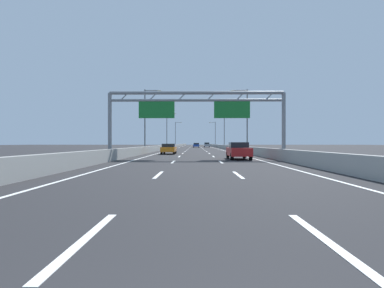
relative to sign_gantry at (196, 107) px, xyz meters
The scene contains 52 objects.
ground_plane 72.83m from the sign_gantry, 89.96° to the left, with size 260.00×260.00×0.00m, color #262628.
lane_dash_left_0 24.37m from the sign_gantry, 94.20° to the right, with size 0.16×3.00×0.01m, color white.
lane_dash_left_1 15.69m from the sign_gantry, 96.74° to the right, with size 0.16×3.00×0.01m, color white.
lane_dash_left_2 7.77m from the sign_gantry, 106.73° to the right, with size 0.16×3.00×0.01m, color white.
lane_dash_left_3 6.04m from the sign_gantry, 118.90° to the left, with size 0.16×3.00×0.01m, color white.
lane_dash_left_4 13.21m from the sign_gantry, 98.19° to the left, with size 0.16×3.00×0.01m, color white.
lane_dash_left_5 21.79m from the sign_gantry, 94.73° to the left, with size 0.16×3.00×0.01m, color white.
lane_dash_left_6 30.61m from the sign_gantry, 93.32° to the left, with size 0.16×3.00×0.01m, color white.
lane_dash_left_7 39.51m from the sign_gantry, 92.56° to the left, with size 0.16×3.00×0.01m, color white.
lane_dash_left_8 48.45m from the sign_gantry, 92.08° to the left, with size 0.16×3.00×0.01m, color white.
lane_dash_left_9 57.40m from the sign_gantry, 91.75° to the left, with size 0.16×3.00×0.01m, color white.
lane_dash_left_10 66.37m from the sign_gantry, 91.52° to the left, with size 0.16×3.00×0.01m, color white.
lane_dash_left_11 75.35m from the sign_gantry, 91.33° to the left, with size 0.16×3.00×0.01m, color white.
lane_dash_left_12 84.33m from the sign_gantry, 91.19° to the left, with size 0.16×3.00×0.01m, color white.
lane_dash_left_13 93.31m from the sign_gantry, 91.08° to the left, with size 0.16×3.00×0.01m, color white.
lane_dash_left_14 102.30m from the sign_gantry, 90.98° to the left, with size 0.16×3.00×0.01m, color white.
lane_dash_left_15 111.29m from the sign_gantry, 90.90° to the left, with size 0.16×3.00×0.01m, color white.
lane_dash_left_16 120.28m from the sign_gantry, 90.84° to the left, with size 0.16×3.00×0.01m, color white.
lane_dash_left_17 129.27m from the sign_gantry, 90.78° to the left, with size 0.16×3.00×0.01m, color white.
lane_dash_right_0 24.38m from the sign_gantry, 85.56° to the right, with size 0.16×3.00×0.01m, color white.
lane_dash_right_1 15.70m from the sign_gantry, 82.89° to the right, with size 0.16×3.00×0.01m, color white.
lane_dash_right_2 7.79m from the sign_gantry, 72.40° to the right, with size 0.16×3.00×0.01m, color white.
lane_dash_right_3 6.07m from the sign_gantry, 59.77° to the left, with size 0.16×3.00×0.01m, color white.
lane_dash_right_4 13.22m from the sign_gantry, 81.37° to the left, with size 0.16×3.00×0.01m, color white.
lane_dash_right_5 21.79m from the sign_gantry, 85.01° to the left, with size 0.16×3.00×0.01m, color white.
lane_dash_right_6 30.61m from the sign_gantry, 86.49° to the left, with size 0.16×3.00×0.01m, color white.
lane_dash_right_7 39.51m from the sign_gantry, 87.30° to the left, with size 0.16×3.00×0.01m, color white.
lane_dash_right_8 48.45m from the sign_gantry, 87.80° to the left, with size 0.16×3.00×0.01m, color white.
lane_dash_right_9 57.41m from the sign_gantry, 88.15° to the left, with size 0.16×3.00×0.01m, color white.
lane_dash_right_10 66.37m from the sign_gantry, 88.40° to the left, with size 0.16×3.00×0.01m, color white.
lane_dash_right_11 75.35m from the sign_gantry, 88.59° to the left, with size 0.16×3.00×0.01m, color white.
lane_dash_right_12 84.33m from the sign_gantry, 88.74° to the left, with size 0.16×3.00×0.01m, color white.
lane_dash_right_13 93.32m from the sign_gantry, 88.86° to the left, with size 0.16×3.00×0.01m, color white.
lane_dash_right_14 102.30m from the sign_gantry, 88.96° to the left, with size 0.16×3.00×0.01m, color white.
lane_dash_right_15 111.29m from the sign_gantry, 89.05° to the left, with size 0.16×3.00×0.01m, color white.
lane_dash_right_16 120.28m from the sign_gantry, 89.12° to the left, with size 0.16×3.00×0.01m, color white.
lane_dash_right_17 129.28m from the sign_gantry, 89.18° to the left, with size 0.16×3.00×0.01m, color white.
edge_line_left 61.09m from the sign_gantry, 94.90° to the left, with size 0.16×176.00×0.01m, color white.
edge_line_right 61.09m from the sign_gantry, 85.01° to the left, with size 0.16×176.00×0.01m, color white.
barrier_left 83.07m from the sign_gantry, 94.74° to the left, with size 0.45×220.00×0.95m.
barrier_right 83.08m from the sign_gantry, 85.20° to the left, with size 0.45×220.00×0.95m.
sign_gantry is the anchor object (origin of this frame).
streetlamp_left_mid 18.12m from the sign_gantry, 114.18° to the left, with size 2.58×0.28×9.50m.
streetlamp_right_mid 18.16m from the sign_gantry, 65.55° to the left, with size 2.58×0.28×9.50m.
streetlamp_left_far 52.09m from the sign_gantry, 98.19° to the left, with size 2.58×0.28×9.50m.
streetlamp_right_far 52.10m from the sign_gantry, 81.71° to the left, with size 2.58×0.28×9.50m.
streetlamp_left_distant 86.90m from the sign_gantry, 94.90° to the left, with size 2.58×0.28×9.50m.
streetlamp_right_distant 86.91m from the sign_gantry, 85.04° to the left, with size 2.58×0.28×9.50m.
silver_car 70.38m from the sign_gantry, 86.89° to the left, with size 1.77×4.35×1.56m.
red_car 5.86m from the sign_gantry, 27.16° to the right, with size 1.76×4.26×1.50m.
blue_car 64.27m from the sign_gantry, 89.74° to the left, with size 1.87×4.59×1.42m.
orange_car 11.48m from the sign_gantry, 108.96° to the left, with size 1.75×4.43×1.34m.
Camera 1 is at (-0.15, -0.96, 1.45)m, focal length 27.90 mm.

